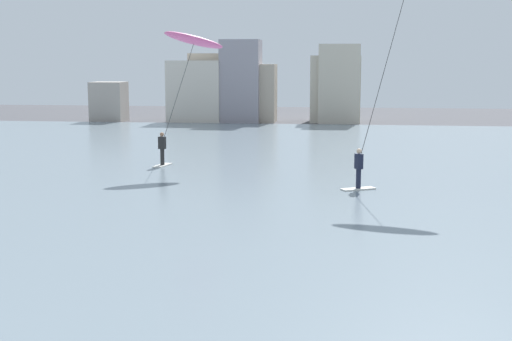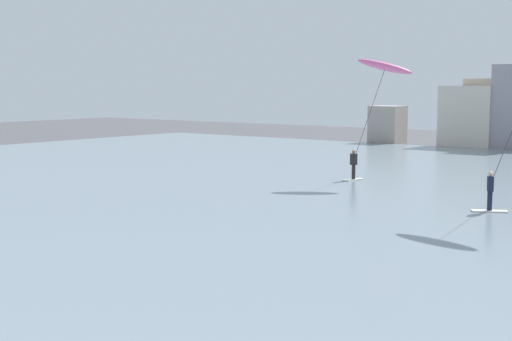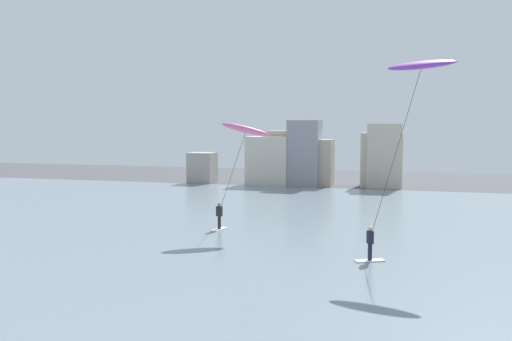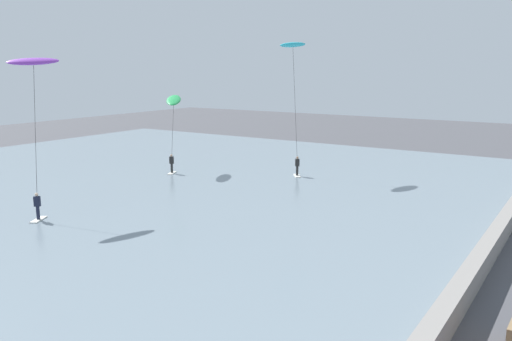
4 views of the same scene
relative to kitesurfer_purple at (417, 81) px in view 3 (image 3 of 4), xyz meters
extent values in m
cube|color=slate|center=(-5.49, 1.16, -8.48)|extent=(84.00, 52.00, 0.10)
cube|color=#A89E93|center=(-22.61, 28.70, -6.83)|extent=(2.78, 2.49, 3.40)
cube|color=beige|center=(-15.11, 29.27, -5.93)|extent=(4.51, 3.33, 5.20)
cube|color=#B7A893|center=(-14.24, 30.83, -5.63)|extent=(3.04, 3.67, 5.80)
cube|color=gray|center=(-11.24, 29.27, -5.07)|extent=(3.27, 2.98, 6.93)
cube|color=#B7A893|center=(-10.45, 29.85, -6.08)|extent=(4.22, 2.68, 4.91)
cube|color=beige|center=(-3.33, 30.93, -5.72)|extent=(4.18, 3.50, 5.61)
cube|color=beige|center=(-3.01, 30.25, -5.25)|extent=(3.41, 3.32, 6.55)
cube|color=silver|center=(-1.91, -2.13, -8.40)|extent=(1.44, 1.06, 0.06)
cylinder|color=#191E33|center=(-1.91, -2.13, -7.98)|extent=(0.20, 0.20, 0.78)
cube|color=#191E33|center=(-1.91, -2.13, -7.29)|extent=(0.36, 0.40, 0.60)
sphere|color=beige|center=(-1.91, -2.13, -6.88)|extent=(0.20, 0.20, 0.20)
cylinder|color=#333333|center=(-0.86, -0.96, -3.36)|extent=(2.13, 2.38, 7.98)
ellipsoid|color=purple|center=(0.19, 0.21, 0.78)|extent=(3.43, 1.76, 0.79)
cube|color=silver|center=(-11.29, 3.18, -8.40)|extent=(0.67, 1.45, 0.06)
cylinder|color=black|center=(-11.29, 3.18, -7.98)|extent=(0.20, 0.20, 0.78)
cube|color=black|center=(-11.29, 3.18, -7.29)|extent=(0.37, 0.28, 0.60)
sphere|color=#9E7051|center=(-11.29, 3.18, -6.88)|extent=(0.20, 0.20, 0.20)
cylinder|color=#333333|center=(-10.51, 3.35, -4.93)|extent=(1.59, 0.37, 4.82)
ellipsoid|color=pink|center=(-9.73, 3.53, -2.37)|extent=(3.04, 1.97, 1.22)
camera|label=1|loc=(-2.50, -30.22, -3.35)|focal=49.77mm
camera|label=2|loc=(8.30, -30.64, -3.42)|focal=50.84mm
camera|label=3|loc=(0.02, -27.68, -2.11)|focal=38.52mm
camera|label=4|loc=(-20.22, -29.26, 0.38)|focal=37.20mm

